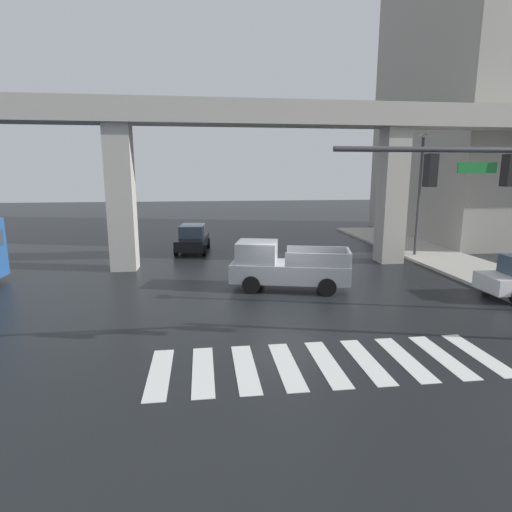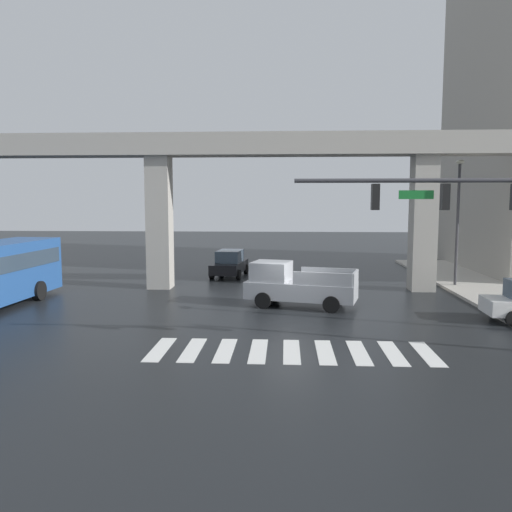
# 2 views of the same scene
# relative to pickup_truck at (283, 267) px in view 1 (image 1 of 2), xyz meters

# --- Properties ---
(ground_plane) EXTENTS (120.00, 120.00, 0.00)m
(ground_plane) POSITION_rel_pickup_truck_xyz_m (-0.23, -1.62, -0.99)
(ground_plane) COLOR black
(crosswalk_stripes) EXTENTS (9.35, 2.80, 0.01)m
(crosswalk_stripes) POSITION_rel_pickup_truck_xyz_m (-0.23, -7.37, -0.98)
(crosswalk_stripes) COLOR silver
(crosswalk_stripes) RESTS_ON ground
(elevated_overpass) EXTENTS (59.72, 1.93, 8.61)m
(elevated_overpass) POSITION_rel_pickup_truck_xyz_m (-0.23, 4.78, 6.37)
(elevated_overpass) COLOR #ADA89E
(elevated_overpass) RESTS_ON ground
(sidewalk_east) EXTENTS (4.00, 36.00, 0.15)m
(sidewalk_east) POSITION_rel_pickup_truck_xyz_m (10.49, 0.38, -0.91)
(sidewalk_east) COLOR #ADA89E
(sidewalk_east) RESTS_ON ground
(pickup_truck) EXTENTS (5.41, 3.09, 2.08)m
(pickup_truck) POSITION_rel_pickup_truck_xyz_m (0.00, 0.00, 0.00)
(pickup_truck) COLOR #A8AAAF
(pickup_truck) RESTS_ON ground
(sedan_black) EXTENTS (2.29, 4.46, 1.72)m
(sedan_black) POSITION_rel_pickup_truck_xyz_m (-4.10, 9.47, -0.14)
(sedan_black) COLOR black
(sedan_black) RESTS_ON ground
(street_lamp_mid_block) EXTENTS (0.44, 0.70, 7.24)m
(street_lamp_mid_block) POSITION_rel_pickup_truck_xyz_m (9.29, 5.87, 3.57)
(street_lamp_mid_block) COLOR #38383D
(street_lamp_mid_block) RESTS_ON ground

